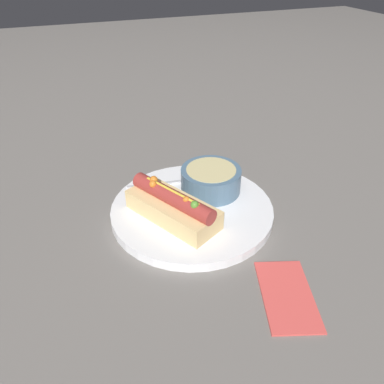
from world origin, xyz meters
name	(u,v)px	position (x,y,z in m)	size (l,w,h in m)	color
ground_plane	(192,214)	(0.00, 0.00, 0.00)	(4.00, 4.00, 0.00)	slate
dinner_plate	(192,210)	(0.00, 0.00, 0.01)	(0.30, 0.30, 0.02)	white
hot_dog	(173,206)	(0.02, -0.04, 0.04)	(0.18, 0.14, 0.06)	#E5C17F
soup_bowl	(211,179)	(-0.04, 0.05, 0.04)	(0.12, 0.12, 0.05)	slate
spoon	(193,179)	(-0.08, 0.03, 0.02)	(0.04, 0.17, 0.01)	#B7B7BC
napkin	(287,294)	(0.23, 0.06, 0.00)	(0.15, 0.11, 0.01)	#E04C47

